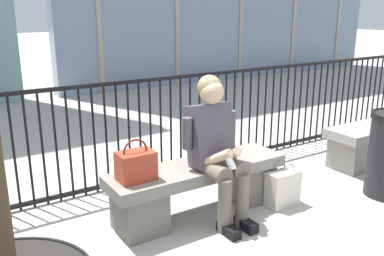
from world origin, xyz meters
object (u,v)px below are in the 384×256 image
stone_bench (198,184)px  shopping_bag (283,188)px  seated_person_with_phone (216,145)px  stone_bench_far (382,137)px  handbag_on_bench (136,165)px

stone_bench → shopping_bag: (0.73, -0.28, -0.11)m
stone_bench → seated_person_with_phone: bearing=-56.5°
shopping_bag → seated_person_with_phone: bearing=166.8°
shopping_bag → stone_bench_far: 1.86m
handbag_on_bench → shopping_bag: bearing=-11.6°
stone_bench_far → shopping_bag: bearing=-172.3°
handbag_on_bench → stone_bench_far: bearing=-0.4°
stone_bench → handbag_on_bench: bearing=-179.0°
shopping_bag → handbag_on_bench: bearing=168.4°
handbag_on_bench → stone_bench_far: (3.15, -0.02, -0.30)m
handbag_on_bench → shopping_bag: size_ratio=0.80×
seated_person_with_phone → shopping_bag: 0.82m
handbag_on_bench → stone_bench_far: handbag_on_bench is taller
stone_bench → stone_bench_far: (2.57, -0.03, 0.00)m
stone_bench → shopping_bag: bearing=-20.9°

